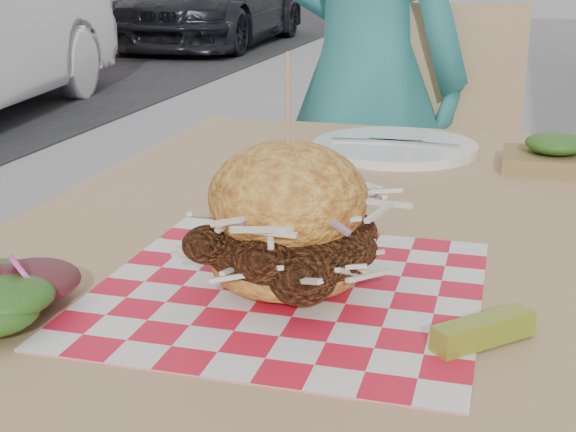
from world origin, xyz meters
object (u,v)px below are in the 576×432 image
(patio_table, at_px, (346,285))
(sandwich, at_px, (288,227))
(patio_chair, at_px, (427,171))
(diner, at_px, (364,73))

(patio_table, distance_m, sandwich, 0.26)
(patio_chair, bearing_deg, patio_table, -93.48)
(diner, xyz_separation_m, patio_chair, (0.18, -0.11, -0.22))
(diner, bearing_deg, patio_chair, 170.52)
(diner, distance_m, patio_table, 1.18)
(patio_table, height_order, patio_chair, patio_chair)
(patio_chair, height_order, sandwich, sandwich)
(diner, height_order, patio_table, diner)
(patio_chair, bearing_deg, sandwich, -94.21)
(diner, bearing_deg, patio_table, 120.48)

